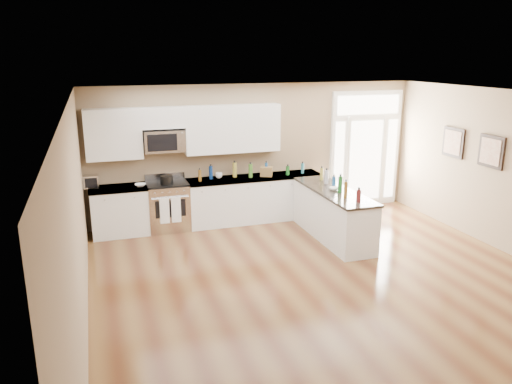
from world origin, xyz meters
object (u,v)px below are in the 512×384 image
peninsula_cabinet (333,216)px  toaster_oven (91,181)px  kitchen_range (168,206)px  stockpot (167,180)px

peninsula_cabinet → toaster_oven: size_ratio=8.31×
kitchen_range → stockpot: bearing=-98.3°
kitchen_range → toaster_oven: (-1.40, 0.12, 0.58)m
peninsula_cabinet → stockpot: 3.24m
peninsula_cabinet → stockpot: bearing=155.2°
stockpot → kitchen_range: bearing=81.7°
kitchen_range → toaster_oven: 1.52m
peninsula_cabinet → kitchen_range: (-2.87, 1.45, 0.04)m
peninsula_cabinet → kitchen_range: 3.22m
peninsula_cabinet → stockpot: stockpot is taller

